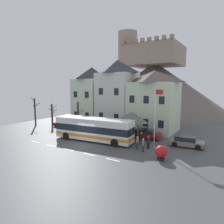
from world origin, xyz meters
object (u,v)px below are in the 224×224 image
at_px(townhouse_01, 117,94).
at_px(parked_car_02, 146,134).
at_px(bare_tree_02, 78,116).
at_px(transit_bus, 94,129).
at_px(pedestrian_02, 143,144).
at_px(public_bench, 148,134).
at_px(harbour_buoy, 161,152).
at_px(parked_car_01, 65,124).
at_px(pedestrian_00, 137,142).
at_px(parked_car_00, 186,141).
at_px(bare_tree_01, 52,115).
at_px(hilltop_castle, 154,85).
at_px(bare_tree_00, 35,111).
at_px(townhouse_02, 154,101).
at_px(pedestrian_01, 141,137).
at_px(bus_shelter, 132,117).
at_px(townhouse_00, 92,96).
at_px(pedestrian_03, 148,141).
at_px(flagpole, 155,114).

height_order(townhouse_01, parked_car_02, townhouse_01).
bearing_deg(bare_tree_02, transit_bus, -32.54).
height_order(pedestrian_02, public_bench, pedestrian_02).
bearing_deg(parked_car_02, harbour_buoy, -61.20).
relative_size(parked_car_01, pedestrian_00, 3.03).
height_order(parked_car_00, bare_tree_01, bare_tree_01).
xyz_separation_m(hilltop_castle, parked_car_00, (15.11, -29.49, -6.76)).
relative_size(parked_car_01, bare_tree_01, 1.13).
xyz_separation_m(parked_car_02, bare_tree_02, (-11.80, -0.70, 1.72)).
bearing_deg(bare_tree_01, parked_car_01, 6.81).
bearing_deg(harbour_buoy, bare_tree_02, 159.56).
bearing_deg(hilltop_castle, townhouse_01, -84.98).
distance_m(pedestrian_00, bare_tree_02, 13.37).
distance_m(hilltop_castle, bare_tree_00, 33.38).
relative_size(townhouse_02, hilltop_castle, 0.25).
bearing_deg(townhouse_02, pedestrian_01, -79.96).
relative_size(bus_shelter, pedestrian_02, 2.46).
height_order(parked_car_00, pedestrian_02, pedestrian_02).
bearing_deg(transit_bus, parked_car_02, 34.35).
relative_size(townhouse_00, parked_car_02, 2.62).
height_order(pedestrian_03, flagpole, flagpole).
bearing_deg(pedestrian_01, pedestrian_00, -80.57).
height_order(townhouse_01, transit_bus, townhouse_01).
height_order(townhouse_02, parked_car_01, townhouse_02).
distance_m(parked_car_02, bare_tree_00, 20.95).
height_order(public_bench, bare_tree_02, bare_tree_02).
distance_m(pedestrian_02, bare_tree_02, 14.49).
bearing_deg(parked_car_00, pedestrian_03, -142.79).
xyz_separation_m(townhouse_00, pedestrian_03, (15.29, -9.14, -4.50)).
xyz_separation_m(townhouse_00, pedestrian_01, (13.91, -8.03, -4.45)).
xyz_separation_m(parked_car_00, pedestrian_02, (-3.69, -4.59, 0.21)).
bearing_deg(pedestrian_03, pedestrian_00, -147.28).
height_order(public_bench, flagpole, flagpole).
distance_m(hilltop_castle, bus_shelter, 31.29).
bearing_deg(public_bench, bus_shelter, -132.23).
height_order(pedestrian_01, bare_tree_01, bare_tree_01).
bearing_deg(parked_car_01, bare_tree_00, -161.64).
relative_size(parked_car_01, pedestrian_02, 2.95).
distance_m(public_bench, flagpole, 5.70).
bearing_deg(pedestrian_00, townhouse_00, 145.31).
xyz_separation_m(bus_shelter, bare_tree_00, (-19.11, -1.16, -0.45)).
height_order(townhouse_00, pedestrian_01, townhouse_00).
distance_m(townhouse_01, townhouse_02, 6.69).
bearing_deg(bus_shelter, transit_bus, -138.61).
relative_size(parked_car_02, bare_tree_01, 1.02).
bearing_deg(townhouse_02, public_bench, -78.07).
distance_m(public_bench, harbour_buoy, 8.52).
xyz_separation_m(parked_car_00, bare_tree_01, (-23.46, -0.10, 1.45)).
bearing_deg(pedestrian_02, parked_car_01, 163.96).
distance_m(pedestrian_03, flagpole, 3.31).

